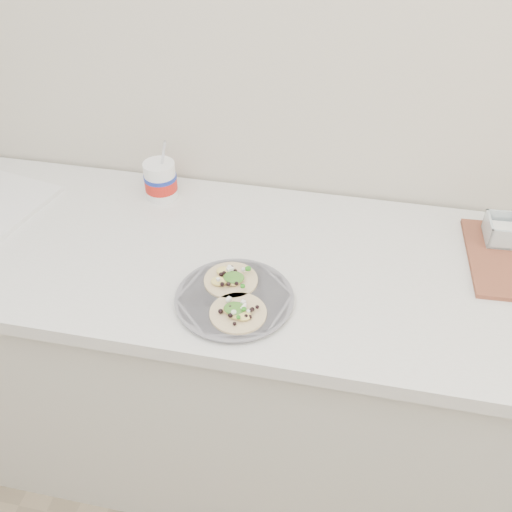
# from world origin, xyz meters

# --- Properties ---
(counter) EXTENTS (2.44, 0.66, 0.90)m
(counter) POSITION_xyz_m (0.00, 1.43, 0.45)
(counter) COLOR beige
(counter) RESTS_ON ground
(taco_plate) EXTENTS (0.27, 0.27, 0.04)m
(taco_plate) POSITION_xyz_m (0.02, 1.25, 0.92)
(taco_plate) COLOR slate
(taco_plate) RESTS_ON counter
(tub) EXTENTS (0.09, 0.09, 0.21)m
(tub) POSITION_xyz_m (-0.28, 1.63, 0.97)
(tub) COLOR white
(tub) RESTS_ON counter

